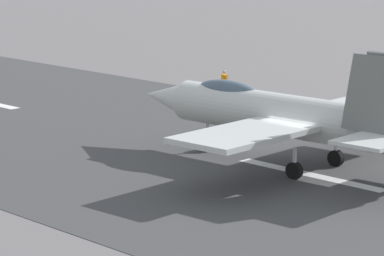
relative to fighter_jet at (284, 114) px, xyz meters
name	(u,v)px	position (x,y,z in m)	size (l,w,h in m)	color
ground_plane	(297,172)	(-1.20, 0.44, -2.45)	(400.00, 400.00, 0.00)	slate
runway_strip	(297,172)	(-1.21, 0.44, -2.44)	(240.00, 26.00, 0.02)	#3C3D3D
fighter_jet	(284,114)	(0.00, 0.00, 0.00)	(16.56, 14.71, 5.65)	#B7BCB8
crew_person	(224,83)	(15.09, -11.88, -1.62)	(0.64, 0.45, 1.66)	#1E2338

